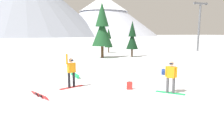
# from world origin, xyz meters

# --- Properties ---
(ground_plane) EXTENTS (800.00, 800.00, 0.00)m
(ground_plane) POSITION_xyz_m (0.00, 0.00, 0.00)
(ground_plane) COLOR white
(snowboarder_foreground) EXTENTS (1.23, 1.36, 1.74)m
(snowboarder_foreground) POSITION_xyz_m (1.95, -1.32, 0.92)
(snowboarder_foreground) COLOR #19B259
(snowboarder_foreground) RESTS_ON ground_plane
(snowboarder_midground) EXTENTS (1.57, 0.80, 2.02)m
(snowboarder_midground) POSITION_xyz_m (-2.77, 1.85, 0.96)
(snowboarder_midground) COLOR red
(snowboarder_midground) RESTS_ON ground_plane
(loose_snowboard_near_left) EXTENTS (0.33, 1.88, 0.26)m
(loose_snowboard_near_left) POSITION_xyz_m (-1.92, 4.95, 0.13)
(loose_snowboard_near_left) COLOR #19B259
(loose_snowboard_near_left) RESTS_ON ground_plane
(loose_snowboard_far_spare) EXTENTS (0.83, 1.63, 0.23)m
(loose_snowboard_far_spare) POSITION_xyz_m (-4.67, 0.44, 0.12)
(loose_snowboard_far_spare) COLOR red
(loose_snowboard_far_spare) RESTS_ON ground_plane
(backpack_blue) EXTENTS (0.38, 0.36, 0.47)m
(backpack_blue) POSITION_xyz_m (4.67, 3.15, 0.21)
(backpack_blue) COLOR #2D4C9E
(backpack_blue) RESTS_ON ground_plane
(backpack_red) EXTENTS (0.37, 0.33, 0.47)m
(backpack_red) POSITION_xyz_m (0.24, 0.19, 0.21)
(backpack_red) COLOR red
(backpack_red) RESTS_ON ground_plane
(pine_tree_slender) EXTENTS (1.40, 1.40, 4.06)m
(pine_tree_slender) POSITION_xyz_m (7.58, 22.90, 2.21)
(pine_tree_slender) COLOR #472D19
(pine_tree_slender) RESTS_ON ground_plane
(pine_tree_broad) EXTENTS (2.70, 2.70, 7.17)m
(pine_tree_broad) POSITION_xyz_m (4.04, 15.97, 3.91)
(pine_tree_broad) COLOR #472D19
(pine_tree_broad) RESTS_ON ground_plane
(pine_tree_short) EXTENTS (1.65, 1.65, 4.87)m
(pine_tree_short) POSITION_xyz_m (8.29, 15.67, 2.65)
(pine_tree_short) COLOR #472D19
(pine_tree_short) RESTS_ON ground_plane
(ski_lift_tower) EXTENTS (3.18, 0.36, 8.70)m
(ski_lift_tower) POSITION_xyz_m (24.10, 20.04, 5.02)
(ski_lift_tower) COLOR #595B60
(ski_lift_tower) RESTS_ON ground_plane
(peak_north_spur) EXTENTS (166.26, 166.26, 72.18)m
(peak_north_spur) POSITION_xyz_m (-4.75, 236.82, 37.71)
(peak_north_spur) COLOR #8C93A3
(peak_north_spur) RESTS_ON ground_plane
(peak_east_ridge) EXTENTS (129.78, 129.78, 47.90)m
(peak_east_ridge) POSITION_xyz_m (81.49, 234.07, 25.03)
(peak_east_ridge) COLOR #B2B7C6
(peak_east_ridge) RESTS_ON ground_plane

